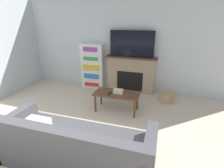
# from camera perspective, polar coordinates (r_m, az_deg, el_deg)

# --- Properties ---
(wall_back) EXTENTS (6.81, 0.06, 2.70)m
(wall_back) POSITION_cam_1_polar(r_m,az_deg,el_deg) (5.12, 3.37, 12.73)
(wall_back) COLOR silver
(wall_back) RESTS_ON ground_plane
(fireplace) EXTENTS (1.45, 0.28, 1.05)m
(fireplace) POSITION_cam_1_polar(r_m,az_deg,el_deg) (5.11, 6.08, 3.15)
(fireplace) COLOR tan
(fireplace) RESTS_ON ground_plane
(tv) EXTENTS (1.21, 0.03, 0.71)m
(tv) POSITION_cam_1_polar(r_m,az_deg,el_deg) (4.89, 6.44, 12.89)
(tv) COLOR black
(tv) RESTS_ON fireplace
(couch) EXTENTS (2.36, 0.91, 0.81)m
(couch) POSITION_cam_1_polar(r_m,az_deg,el_deg) (2.84, -12.36, -19.39)
(couch) COLOR #4C4C51
(couch) RESTS_ON ground_plane
(coffee_table) EXTENTS (1.04, 0.51, 0.45)m
(coffee_table) POSITION_cam_1_polar(r_m,az_deg,el_deg) (4.06, 1.51, -3.80)
(coffee_table) COLOR brown
(coffee_table) RESTS_ON ground_plane
(tissue_box) EXTENTS (0.22, 0.12, 0.10)m
(tissue_box) POSITION_cam_1_polar(r_m,az_deg,el_deg) (4.01, 2.06, -2.39)
(tissue_box) COLOR beige
(tissue_box) RESTS_ON coffee_table
(remote_control) EXTENTS (0.04, 0.15, 0.02)m
(remote_control) POSITION_cam_1_polar(r_m,az_deg,el_deg) (4.01, -0.88, -3.01)
(remote_control) COLOR black
(remote_control) RESTS_ON coffee_table
(bookshelf) EXTENTS (0.68, 0.29, 1.35)m
(bookshelf) POSITION_cam_1_polar(r_m,az_deg,el_deg) (5.38, -6.32, 5.71)
(bookshelf) COLOR white
(bookshelf) RESTS_ON ground_plane
(storage_basket) EXTENTS (0.39, 0.39, 0.24)m
(storage_basket) POSITION_cam_1_polar(r_m,az_deg,el_deg) (4.84, 17.32, -3.99)
(storage_basket) COLOR tan
(storage_basket) RESTS_ON ground_plane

